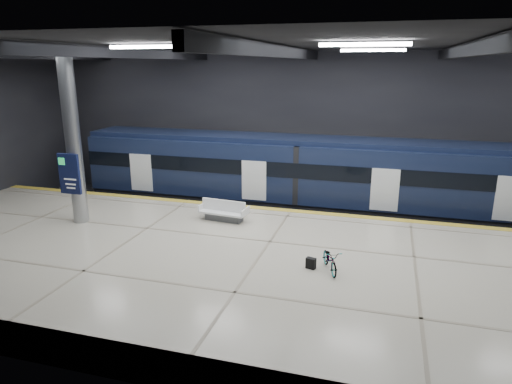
% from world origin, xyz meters
% --- Properties ---
extents(ground, '(30.00, 30.00, 0.00)m').
position_xyz_m(ground, '(0.00, 0.00, 0.00)').
color(ground, black).
rests_on(ground, ground).
extents(room_shell, '(30.10, 16.10, 8.05)m').
position_xyz_m(room_shell, '(-0.00, 0.00, 5.72)').
color(room_shell, black).
rests_on(room_shell, ground).
extents(platform, '(30.00, 11.00, 1.10)m').
position_xyz_m(platform, '(0.00, -2.50, 0.55)').
color(platform, beige).
rests_on(platform, ground).
extents(safety_strip, '(30.00, 0.40, 0.01)m').
position_xyz_m(safety_strip, '(0.00, 2.75, 1.11)').
color(safety_strip, gold).
rests_on(safety_strip, platform).
extents(rails, '(30.00, 1.52, 0.16)m').
position_xyz_m(rails, '(0.00, 5.50, 0.08)').
color(rails, gray).
rests_on(rails, ground).
extents(train, '(29.40, 2.84, 3.79)m').
position_xyz_m(train, '(2.70, 5.50, 2.06)').
color(train, black).
rests_on(train, ground).
extents(bench, '(2.07, 1.03, 0.88)m').
position_xyz_m(bench, '(-2.41, 0.73, 1.41)').
color(bench, '#595B60').
rests_on(bench, platform).
extents(bicycle, '(1.00, 1.49, 0.74)m').
position_xyz_m(bicycle, '(2.41, -2.84, 1.47)').
color(bicycle, '#99999E').
rests_on(bicycle, platform).
extents(pannier_bag, '(0.34, 0.26, 0.35)m').
position_xyz_m(pannier_bag, '(1.81, -2.84, 1.28)').
color(pannier_bag, black).
rests_on(pannier_bag, platform).
extents(info_column, '(0.90, 0.78, 6.90)m').
position_xyz_m(info_column, '(-8.00, -1.03, 4.46)').
color(info_column, '#9EA0A5').
rests_on(info_column, platform).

